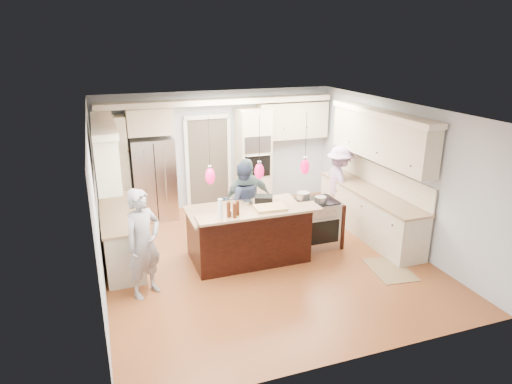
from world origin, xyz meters
TOP-DOWN VIEW (x-y plane):
  - ground_plane at (0.00, 0.00)m, footprint 6.00×6.00m
  - room_shell at (0.00, 0.00)m, footprint 5.54×6.04m
  - refrigerator at (-1.55, 2.64)m, footprint 0.90×0.70m
  - oven_column at (0.75, 2.67)m, footprint 0.72×0.69m
  - back_upper_cabinets at (-0.75, 2.76)m, footprint 5.30×0.61m
  - right_counter_run at (2.44, 0.30)m, footprint 0.64×3.10m
  - left_cabinets at (-2.44, 0.80)m, footprint 0.64×2.30m
  - kitchen_island at (-0.25, 0.07)m, footprint 2.10×1.46m
  - island_range at (1.16, 0.15)m, footprint 0.82×0.71m
  - pendant_lights at (-0.25, -0.51)m, footprint 1.75×0.15m
  - person_bar_end at (-2.13, -0.57)m, footprint 0.75×0.70m
  - person_far_left at (-0.10, 0.85)m, footprint 0.86×0.72m
  - person_far_right at (0.01, 0.85)m, footprint 0.99×0.46m
  - person_range_side at (2.25, 1.27)m, footprint 0.68×1.09m
  - floor_rug at (1.92, -1.19)m, footprint 0.75×1.00m
  - water_bottle at (-0.92, -0.57)m, footprint 0.10×0.10m
  - beer_bottle_a at (-0.79, -0.59)m, footprint 0.07×0.07m
  - beer_bottle_b at (-0.71, -0.65)m, footprint 0.08×0.08m
  - beer_bottle_c at (-0.63, -0.55)m, footprint 0.07×0.07m
  - drink_can at (-0.76, -0.57)m, footprint 0.06×0.06m
  - cutting_board at (-0.04, -0.47)m, footprint 0.52×0.39m
  - pot_large at (0.91, 0.28)m, footprint 0.24×0.24m
  - pot_small at (1.16, 0.05)m, footprint 0.21×0.21m

SIDE VIEW (x-z plane):
  - ground_plane at x=0.00m, z-range 0.00..0.00m
  - floor_rug at x=1.92m, z-range 0.00..0.01m
  - island_range at x=1.16m, z-range 0.00..0.92m
  - kitchen_island at x=-0.25m, z-range -0.07..1.05m
  - person_far_left at x=-0.10m, z-range 0.00..1.58m
  - person_range_side at x=2.25m, z-range 0.00..1.63m
  - person_far_right at x=0.01m, z-range 0.00..1.65m
  - person_bar_end at x=-2.13m, z-range 0.00..1.73m
  - refrigerator at x=-1.55m, z-range 0.00..1.80m
  - pot_small at x=1.16m, z-range 0.92..1.03m
  - pot_large at x=0.91m, z-range 0.92..1.06m
  - right_counter_run at x=2.44m, z-range -0.20..2.31m
  - left_cabinets at x=-2.44m, z-range -0.20..2.31m
  - cutting_board at x=-0.04m, z-range 1.12..1.16m
  - oven_column at x=0.75m, z-range 0.00..2.30m
  - drink_can at x=-0.76m, z-range 1.12..1.23m
  - beer_bottle_c at x=-0.63m, z-range 1.12..1.36m
  - beer_bottle_b at x=-0.71m, z-range 1.12..1.36m
  - beer_bottle_a at x=-0.79m, z-range 1.12..1.38m
  - water_bottle at x=-0.92m, z-range 1.12..1.44m
  - back_upper_cabinets at x=-0.75m, z-range 0.40..2.94m
  - pendant_lights at x=-0.25m, z-range 1.29..2.32m
  - room_shell at x=0.00m, z-range 0.46..3.18m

